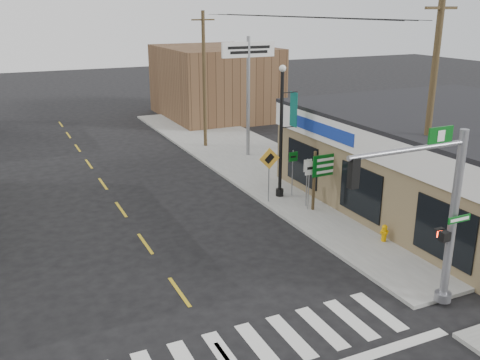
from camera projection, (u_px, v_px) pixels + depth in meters
name	position (u px, v px, depth m)	size (l,w,h in m)	color
sidewalk_right	(285.00, 176.00, 28.35)	(6.00, 38.00, 0.13)	gray
center_line	(145.00, 244.00, 20.43)	(0.12, 56.00, 0.01)	gold
crosswalk	(224.00, 355.00, 13.88)	(11.00, 2.20, 0.01)	silver
thrift_store	(471.00, 162.00, 23.94)	(12.00, 14.00, 4.00)	olive
bldg_distant_right	(214.00, 82.00, 43.35)	(8.00, 10.00, 5.60)	brown
traffic_signal_pole	(438.00, 203.00, 14.98)	(4.32, 0.36, 5.47)	gray
guide_sign	(327.00, 171.00, 23.20)	(1.52, 0.13, 2.65)	#4D3D23
fire_hydrant	(384.00, 232.00, 20.24)	(0.21, 0.21, 0.67)	#CF9100
ped_crossing_sign	(269.00, 165.00, 23.94)	(0.99, 0.07, 2.55)	gray
lamp_post	(283.00, 122.00, 24.16)	(0.79, 0.62, 6.08)	black
dance_center_sign	(248.00, 67.00, 30.62)	(3.26, 0.20, 6.92)	gray
bare_tree	(387.00, 145.00, 20.79)	(2.15, 2.15, 4.30)	black
shrub_front	(446.00, 235.00, 19.70)	(1.34, 1.34, 1.01)	#173A1A
shrub_back	(355.00, 199.00, 23.53)	(1.15, 1.15, 0.86)	black
utility_pole_near	(429.00, 120.00, 19.12)	(1.58, 0.24, 9.06)	#4F3725
utility_pole_far	(204.00, 79.00, 33.02)	(1.44, 0.22, 8.30)	#402E1D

